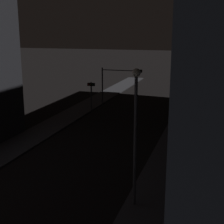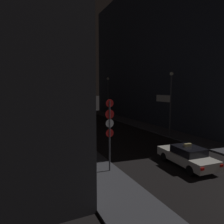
# 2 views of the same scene
# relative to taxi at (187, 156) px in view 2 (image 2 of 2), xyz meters

# --- Properties ---
(sidewalk_left) EXTENTS (2.93, 61.51, 0.14)m
(sidewalk_left) POSITION_rel_taxi_xyz_m (-6.08, 22.83, -0.66)
(sidewalk_left) COLOR #424247
(sidewalk_left) RESTS_ON ground_plane
(sidewalk_right) EXTENTS (2.93, 61.51, 0.14)m
(sidewalk_right) POSITION_rel_taxi_xyz_m (5.94, 22.83, -0.66)
(sidewalk_right) COLOR #424247
(sidewalk_right) RESTS_ON ground_plane
(building_facade_right) EXTENTS (6.57, 34.23, 22.75)m
(building_facade_right) POSITION_rel_taxi_xyz_m (10.65, 18.55, 10.64)
(building_facade_right) COLOR #282D38
(building_facade_right) RESTS_ON ground_plane
(taxi) EXTENTS (2.12, 4.57, 1.62)m
(taxi) POSITION_rel_taxi_xyz_m (0.00, 0.00, 0.00)
(taxi) COLOR silver
(taxi) RESTS_ON ground_plane
(traffic_light_overhead) EXTENTS (4.90, 0.41, 4.67)m
(traffic_light_overhead) POSITION_rel_taxi_xyz_m (-2.35, 29.23, 2.72)
(traffic_light_overhead) COLOR #47474C
(traffic_light_overhead) RESTS_ON ground_plane
(traffic_light_left_kerb) EXTENTS (0.80, 0.42, 3.47)m
(traffic_light_left_kerb) POSITION_rel_taxi_xyz_m (-4.36, 25.53, 1.77)
(traffic_light_left_kerb) COLOR #47474C
(traffic_light_left_kerb) RESTS_ON ground_plane
(sign_pole_left) EXTENTS (0.58, 0.10, 4.59)m
(sign_pole_left) POSITION_rel_taxi_xyz_m (-5.30, 1.23, 2.14)
(sign_pole_left) COLOR #47474C
(sign_pole_left) RESTS_ON sidewalk_left
(street_lamp_near_block) EXTENTS (0.41, 0.41, 7.09)m
(street_lamp_near_block) POSITION_rel_taxi_xyz_m (4.99, 7.49, 3.77)
(street_lamp_near_block) COLOR #47474C
(street_lamp_near_block) RESTS_ON sidewalk_right
(street_lamp_far_block) EXTENTS (0.52, 0.52, 7.48)m
(street_lamp_far_block) POSITION_rel_taxi_xyz_m (5.37, 25.65, 4.55)
(street_lamp_far_block) COLOR #47474C
(street_lamp_far_block) RESTS_ON sidewalk_right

